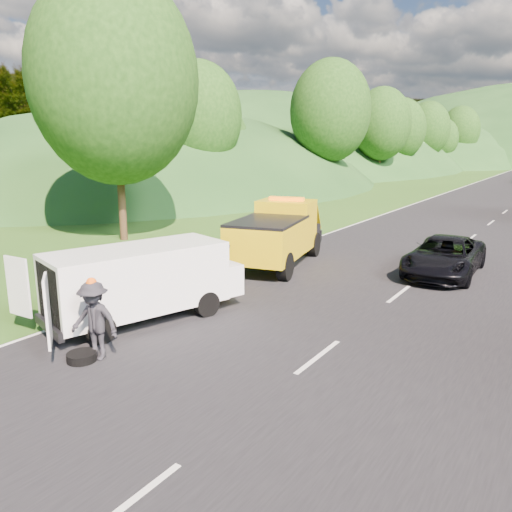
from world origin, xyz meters
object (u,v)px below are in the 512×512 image
Objects in this scene: spare_tire at (82,362)px; passing_suv at (443,275)px; white_van at (143,279)px; child at (214,298)px; tow_truck at (278,233)px; woman at (199,294)px; suitcase at (180,273)px; worker at (97,359)px.

spare_tire is 0.13× the size of passing_suv.
white_van is 11.58m from passing_suv.
white_van is 3.00m from child.
spare_tire is at bearing -97.33° from tow_truck.
white_van reaches higher than passing_suv.
passing_suv is at bearing -47.42° from woman.
white_van reaches higher than spare_tire.
child is 1.44× the size of suitcase.
suitcase is 10.04m from passing_suv.
child reaches higher than spare_tire.
child is 9.07m from passing_suv.
tow_truck is 3.51× the size of worker.
worker reaches higher than woman.
child is at bearing 99.45° from white_van.
child is at bearing -20.99° from suitcase.
suitcase is (-2.25, 0.86, 0.32)m from child.
tow_truck reaches higher than white_van.
passing_suv is (6.22, 7.12, 0.00)m from woman.
woman is 0.67m from child.
spare_tire is at bearing -54.93° from child.
passing_suv is at bearing 53.40° from worker.
suitcase is at bearing 112.92° from spare_tire.
passing_suv is (5.55, 7.17, 0.00)m from child.
worker is 13.35m from passing_suv.
tow_truck reaches higher than woman.
worker is at bearing -96.13° from tow_truck.
suitcase is at bearing 100.30° from worker.
tow_truck reaches higher than worker.
worker is (1.00, -2.53, -1.22)m from white_van.
tow_truck is at bearing -162.91° from passing_suv.
child is (0.67, -0.05, 0.00)m from woman.
passing_suv reaches higher than suitcase.
child is (0.62, -5.03, -1.32)m from tow_truck.
woman is 5.69m from spare_tire.
worker is at bearing 55.93° from spare_tire.
white_van reaches higher than suitcase.
woman is 9.45m from passing_suv.
worker is at bearing -113.63° from passing_suv.
woman reaches higher than suitcase.
woman is 1.62× the size of child.
white_van is 2.98m from worker.
white_van is 10.35× the size of suitcase.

